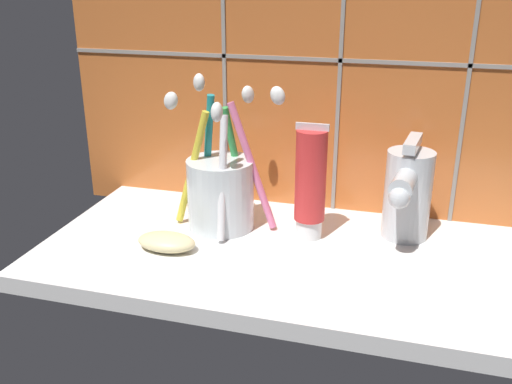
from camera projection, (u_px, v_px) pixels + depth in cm
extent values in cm
cube|color=white|center=(301.00, 259.00, 66.25)|extent=(60.92, 28.70, 2.00)
cube|color=#C6662D|center=(332.00, 1.00, 69.22)|extent=(70.92, 1.50, 57.73)
cube|color=gray|center=(328.00, 60.00, 70.98)|extent=(70.92, 0.24, 0.50)
cube|color=gray|center=(223.00, 0.00, 71.92)|extent=(0.50, 0.24, 57.73)
cube|color=gray|center=(344.00, 2.00, 68.08)|extent=(0.50, 0.24, 57.73)
cube|color=gray|center=(479.00, 4.00, 64.23)|extent=(0.50, 0.24, 57.73)
cylinder|color=silver|center=(221.00, 194.00, 70.88)|extent=(8.32, 8.32, 8.80)
cylinder|color=pink|center=(252.00, 167.00, 68.97)|extent=(6.16, 1.36, 15.82)
ellipsoid|color=white|center=(278.00, 96.00, 65.22)|extent=(2.40, 1.47, 2.63)
cylinder|color=green|center=(236.00, 163.00, 71.55)|extent=(3.08, 4.17, 14.91)
ellipsoid|color=white|center=(248.00, 94.00, 69.73)|extent=(2.25, 2.51, 2.53)
cylinder|color=teal|center=(208.00, 158.00, 71.19)|extent=(3.22, 2.82, 16.36)
ellipsoid|color=white|center=(199.00, 82.00, 68.93)|extent=(2.38, 2.27, 2.43)
cylinder|color=yellow|center=(192.00, 168.00, 70.22)|extent=(4.95, 0.99, 14.67)
ellipsoid|color=white|center=(171.00, 101.00, 67.77)|extent=(2.25, 1.34, 2.58)
cylinder|color=white|center=(222.00, 179.00, 66.54)|extent=(1.22, 3.96, 14.69)
ellipsoid|color=white|center=(217.00, 112.00, 61.93)|extent=(1.47, 2.20, 2.50)
cylinder|color=white|center=(306.00, 227.00, 69.30)|extent=(3.12, 3.12, 2.41)
cylinder|color=red|center=(308.00, 175.00, 66.86)|extent=(3.67, 3.67, 10.99)
cube|color=silver|center=(309.00, 126.00, 64.72)|extent=(3.86, 0.36, 0.80)
cylinder|color=silver|center=(407.00, 195.00, 67.93)|extent=(5.57, 5.57, 10.77)
cylinder|color=silver|center=(405.00, 180.00, 63.84)|extent=(3.33, 7.24, 2.51)
sphere|color=silver|center=(399.00, 198.00, 61.14)|extent=(2.34, 2.34, 2.34)
cube|color=silver|center=(413.00, 143.00, 65.62)|extent=(2.11, 6.12, 1.20)
ellipsoid|color=beige|center=(167.00, 242.00, 66.01)|extent=(7.00, 4.12, 2.01)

